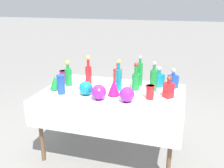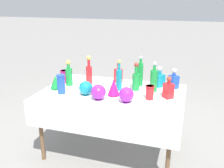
{
  "view_description": "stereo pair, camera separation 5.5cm",
  "coord_description": "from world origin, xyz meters",
  "px_view_note": "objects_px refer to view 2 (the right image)",
  "views": [
    {
      "loc": [
        0.75,
        -2.55,
        1.77
      ],
      "look_at": [
        0.0,
        0.0,
        0.86
      ],
      "focal_mm": 40.0,
      "sensor_mm": 36.0,
      "label": 1
    },
    {
      "loc": [
        0.8,
        -2.53,
        1.77
      ],
      "look_at": [
        0.0,
        0.0,
        0.86
      ],
      "focal_mm": 40.0,
      "sensor_mm": 36.0,
      "label": 2
    }
  ],
  "objects_px": {
    "tall_bottle_2": "(89,72)",
    "tall_bottle_3": "(119,78)",
    "slender_vase_0": "(64,76)",
    "fluted_vase_1": "(56,82)",
    "tall_bottle_4": "(136,79)",
    "square_decanter_1": "(118,75)",
    "fluted_vase_0": "(114,87)",
    "tall_bottle_1": "(69,75)",
    "round_bowl_0": "(86,88)",
    "slender_vase_2": "(150,92)",
    "square_decanter_0": "(168,89)",
    "tall_bottle_5": "(140,73)",
    "square_decanter_3": "(174,80)",
    "tall_bottle_0": "(154,79)",
    "round_bowl_1": "(126,95)",
    "round_bowl_2": "(98,92)",
    "slender_vase_1": "(61,84)"
  },
  "relations": [
    {
      "from": "square_decanter_3",
      "to": "tall_bottle_4",
      "type": "bearing_deg",
      "value": -155.08
    },
    {
      "from": "tall_bottle_5",
      "to": "slender_vase_1",
      "type": "distance_m",
      "value": 0.95
    },
    {
      "from": "square_decanter_3",
      "to": "round_bowl_0",
      "type": "distance_m",
      "value": 1.04
    },
    {
      "from": "tall_bottle_1",
      "to": "tall_bottle_4",
      "type": "relative_size",
      "value": 0.97
    },
    {
      "from": "slender_vase_0",
      "to": "fluted_vase_1",
      "type": "relative_size",
      "value": 0.99
    },
    {
      "from": "fluted_vase_1",
      "to": "slender_vase_2",
      "type": "bearing_deg",
      "value": 0.68
    },
    {
      "from": "slender_vase_2",
      "to": "square_decanter_0",
      "type": "bearing_deg",
      "value": 27.78
    },
    {
      "from": "square_decanter_1",
      "to": "fluted_vase_0",
      "type": "distance_m",
      "value": 0.45
    },
    {
      "from": "slender_vase_0",
      "to": "tall_bottle_2",
      "type": "bearing_deg",
      "value": 10.52
    },
    {
      "from": "tall_bottle_2",
      "to": "tall_bottle_4",
      "type": "relative_size",
      "value": 1.09
    },
    {
      "from": "tall_bottle_5",
      "to": "round_bowl_0",
      "type": "bearing_deg",
      "value": -135.16
    },
    {
      "from": "square_decanter_1",
      "to": "fluted_vase_0",
      "type": "relative_size",
      "value": 1.38
    },
    {
      "from": "fluted_vase_1",
      "to": "round_bowl_0",
      "type": "bearing_deg",
      "value": -10.6
    },
    {
      "from": "slender_vase_0",
      "to": "square_decanter_1",
      "type": "bearing_deg",
      "value": 17.07
    },
    {
      "from": "tall_bottle_5",
      "to": "square_decanter_0",
      "type": "distance_m",
      "value": 0.49
    },
    {
      "from": "tall_bottle_3",
      "to": "square_decanter_3",
      "type": "relative_size",
      "value": 1.49
    },
    {
      "from": "slender_vase_1",
      "to": "tall_bottle_5",
      "type": "bearing_deg",
      "value": 34.19
    },
    {
      "from": "tall_bottle_3",
      "to": "square_decanter_0",
      "type": "xyz_separation_m",
      "value": [
        0.57,
        -0.07,
        -0.04
      ]
    },
    {
      "from": "tall_bottle_4",
      "to": "slender_vase_0",
      "type": "distance_m",
      "value": 0.92
    },
    {
      "from": "tall_bottle_2",
      "to": "tall_bottle_5",
      "type": "distance_m",
      "value": 0.63
    },
    {
      "from": "tall_bottle_1",
      "to": "round_bowl_0",
      "type": "bearing_deg",
      "value": -37.21
    },
    {
      "from": "tall_bottle_2",
      "to": "tall_bottle_3",
      "type": "height_order",
      "value": "tall_bottle_3"
    },
    {
      "from": "tall_bottle_4",
      "to": "round_bowl_2",
      "type": "relative_size",
      "value": 1.97
    },
    {
      "from": "tall_bottle_0",
      "to": "tall_bottle_3",
      "type": "relative_size",
      "value": 0.97
    },
    {
      "from": "tall_bottle_1",
      "to": "tall_bottle_4",
      "type": "bearing_deg",
      "value": 5.89
    },
    {
      "from": "tall_bottle_0",
      "to": "slender_vase_1",
      "type": "distance_m",
      "value": 1.05
    },
    {
      "from": "tall_bottle_3",
      "to": "slender_vase_2",
      "type": "bearing_deg",
      "value": -23.36
    },
    {
      "from": "slender_vase_1",
      "to": "fluted_vase_0",
      "type": "xyz_separation_m",
      "value": [
        0.58,
        0.11,
        -0.02
      ]
    },
    {
      "from": "tall_bottle_5",
      "to": "slender_vase_2",
      "type": "bearing_deg",
      "value": -65.6
    },
    {
      "from": "round_bowl_1",
      "to": "slender_vase_0",
      "type": "bearing_deg",
      "value": 157.04
    },
    {
      "from": "square_decanter_3",
      "to": "round_bowl_1",
      "type": "bearing_deg",
      "value": -125.81
    },
    {
      "from": "round_bowl_0",
      "to": "round_bowl_1",
      "type": "bearing_deg",
      "value": -7.6
    },
    {
      "from": "fluted_vase_1",
      "to": "round_bowl_1",
      "type": "relative_size",
      "value": 0.99
    },
    {
      "from": "tall_bottle_0",
      "to": "square_decanter_0",
      "type": "bearing_deg",
      "value": -42.47
    },
    {
      "from": "slender_vase_2",
      "to": "fluted_vase_1",
      "type": "height_order",
      "value": "fluted_vase_1"
    },
    {
      "from": "fluted_vase_1",
      "to": "round_bowl_0",
      "type": "height_order",
      "value": "fluted_vase_1"
    },
    {
      "from": "slender_vase_2",
      "to": "round_bowl_1",
      "type": "bearing_deg",
      "value": -144.17
    },
    {
      "from": "round_bowl_0",
      "to": "square_decanter_1",
      "type": "bearing_deg",
      "value": 67.06
    },
    {
      "from": "tall_bottle_0",
      "to": "tall_bottle_5",
      "type": "distance_m",
      "value": 0.24
    },
    {
      "from": "tall_bottle_3",
      "to": "slender_vase_2",
      "type": "xyz_separation_m",
      "value": [
        0.39,
        -0.17,
        -0.06
      ]
    },
    {
      "from": "tall_bottle_1",
      "to": "square_decanter_1",
      "type": "xyz_separation_m",
      "value": [
        0.55,
        0.27,
        -0.03
      ]
    },
    {
      "from": "slender_vase_1",
      "to": "round_bowl_0",
      "type": "xyz_separation_m",
      "value": [
        0.28,
        0.03,
        -0.03
      ]
    },
    {
      "from": "tall_bottle_1",
      "to": "square_decanter_1",
      "type": "relative_size",
      "value": 1.22
    },
    {
      "from": "fluted_vase_0",
      "to": "fluted_vase_1",
      "type": "bearing_deg",
      "value": -179.85
    },
    {
      "from": "tall_bottle_5",
      "to": "slender_vase_0",
      "type": "relative_size",
      "value": 2.31
    },
    {
      "from": "tall_bottle_3",
      "to": "round_bowl_0",
      "type": "height_order",
      "value": "tall_bottle_3"
    },
    {
      "from": "square_decanter_0",
      "to": "tall_bottle_5",
      "type": "bearing_deg",
      "value": 139.54
    },
    {
      "from": "slender_vase_0",
      "to": "slender_vase_2",
      "type": "bearing_deg",
      "value": -11.57
    },
    {
      "from": "slender_vase_0",
      "to": "round_bowl_2",
      "type": "relative_size",
      "value": 0.96
    },
    {
      "from": "tall_bottle_4",
      "to": "round_bowl_1",
      "type": "relative_size",
      "value": 2.01
    }
  ]
}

